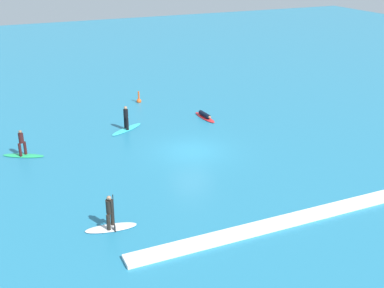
{
  "coord_description": "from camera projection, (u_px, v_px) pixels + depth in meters",
  "views": [
    {
      "loc": [
        -11.63,
        -26.4,
        12.47
      ],
      "look_at": [
        0.0,
        0.0,
        0.5
      ],
      "focal_mm": 45.38,
      "sensor_mm": 36.0,
      "label": 1
    }
  ],
  "objects": [
    {
      "name": "ground_plane",
      "position": [
        192.0,
        151.0,
        31.43
      ],
      "size": [
        120.0,
        120.0,
        0.0
      ],
      "primitive_type": "plane",
      "color": "teal",
      "rests_on": "ground"
    },
    {
      "name": "surfer_on_teal_board",
      "position": [
        126.0,
        124.0,
        34.85
      ],
      "size": [
        2.93,
        2.22,
        1.78
      ],
      "rotation": [
        0.0,
        0.0,
        0.57
      ],
      "color": "#33C6CC",
      "rests_on": "ground_plane"
    },
    {
      "name": "surfer_on_green_board",
      "position": [
        23.0,
        149.0,
        30.5
      ],
      "size": [
        2.64,
        1.81,
        1.75
      ],
      "rotation": [
        0.0,
        0.0,
        2.65
      ],
      "color": "#23B266",
      "rests_on": "ground_plane"
    },
    {
      "name": "surfer_on_red_board",
      "position": [
        205.0,
        116.0,
        37.34
      ],
      "size": [
        0.81,
        2.82,
        0.43
      ],
      "rotation": [
        0.0,
        0.0,
        4.79
      ],
      "color": "red",
      "rests_on": "ground_plane"
    },
    {
      "name": "surfer_on_white_board",
      "position": [
        111.0,
        220.0,
        22.71
      ],
      "size": [
        2.51,
        1.06,
        2.0
      ],
      "rotation": [
        0.0,
        0.0,
        6.14
      ],
      "color": "white",
      "rests_on": "ground_plane"
    },
    {
      "name": "marker_buoy",
      "position": [
        139.0,
        100.0,
        41.01
      ],
      "size": [
        0.42,
        0.42,
        1.06
      ],
      "color": "#E55119",
      "rests_on": "ground_plane"
    },
    {
      "name": "wave_crest",
      "position": [
        275.0,
        224.0,
        23.1
      ],
      "size": [
        14.82,
        0.9,
        0.18
      ],
      "primitive_type": "cube",
      "color": "white",
      "rests_on": "ground_plane"
    }
  ]
}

